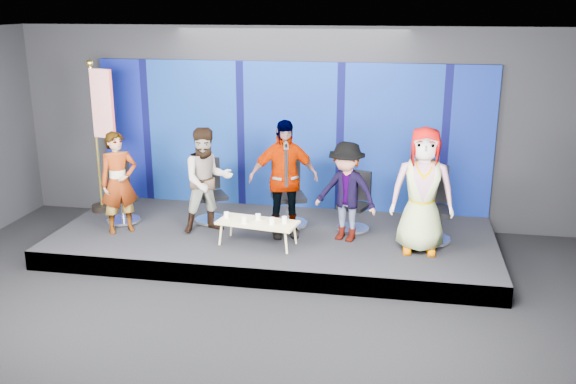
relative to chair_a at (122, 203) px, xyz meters
name	(u,v)px	position (x,y,z in m)	size (l,w,h in m)	color
ground	(234,322)	(2.64, -2.58, -0.63)	(10.00, 10.00, 0.00)	black
room_walls	(229,132)	(2.64, -2.58, 1.80)	(10.02, 8.02, 3.51)	black
riser	(274,241)	(2.64, -0.08, -0.48)	(7.00, 3.00, 0.30)	black
backdrop	(290,136)	(2.64, 1.37, 0.97)	(7.00, 0.08, 2.60)	#070852
chair_a	(122,203)	(0.00, 0.00, 0.00)	(0.80, 0.80, 1.01)	silver
panelist_a	(119,183)	(0.20, -0.46, 0.49)	(0.60, 0.39, 1.64)	black
chair_b	(211,201)	(1.47, 0.30, 0.01)	(0.81, 0.81, 1.05)	silver
panelist_b	(207,180)	(1.58, -0.19, 0.52)	(0.83, 0.65, 1.70)	black
chair_c	(288,203)	(2.79, 0.35, 0.05)	(0.84, 0.84, 1.15)	silver
panelist_c	(283,179)	(2.81, -0.16, 0.60)	(1.09, 0.46, 1.87)	black
chair_d	(355,211)	(3.91, 0.31, -0.02)	(0.69, 0.69, 0.96)	silver
panelist_d	(346,192)	(3.80, -0.18, 0.45)	(1.01, 0.58, 1.56)	black
chair_e	(431,217)	(5.11, 0.02, 0.05)	(0.66, 0.66, 1.16)	silver
panelist_e	(423,190)	(4.94, -0.46, 0.61)	(0.92, 0.60, 1.88)	black
coffee_table	(258,223)	(2.50, -0.64, 0.01)	(1.28, 0.70, 0.37)	tan
mug_a	(226,215)	(1.99, -0.55, 0.09)	(0.08, 0.08, 0.09)	silver
mug_b	(244,220)	(2.32, -0.74, 0.09)	(0.08, 0.08, 0.10)	silver
mug_c	(258,217)	(2.50, -0.57, 0.09)	(0.08, 0.08, 0.10)	silver
mug_d	(272,221)	(2.75, -0.73, 0.09)	(0.09, 0.09, 0.10)	silver
mug_e	(284,220)	(2.92, -0.63, 0.09)	(0.08, 0.08, 0.10)	silver
flag_stand	(101,134)	(-0.48, 0.44, 1.08)	(0.60, 0.35, 2.66)	black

